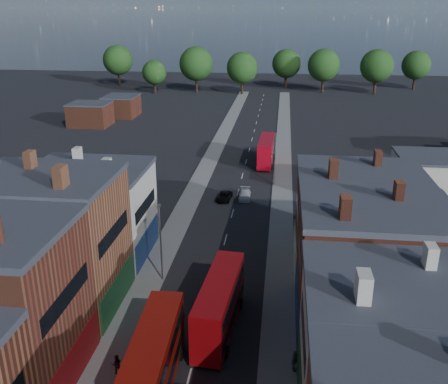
% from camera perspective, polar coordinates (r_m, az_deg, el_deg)
% --- Properties ---
extents(pavement_west, '(3.00, 200.00, 0.12)m').
position_cam_1_polar(pavement_west, '(68.89, -4.25, -1.54)').
color(pavement_west, gray).
rests_on(pavement_west, ground).
extents(pavement_east, '(3.00, 200.00, 0.12)m').
position_cam_1_polar(pavement_east, '(67.74, 6.62, -2.02)').
color(pavement_east, gray).
rests_on(pavement_east, ground).
extents(lamp_post_2, '(0.25, 0.70, 8.12)m').
position_cam_1_polar(lamp_post_2, '(48.89, -7.28, -5.21)').
color(lamp_post_2, slate).
rests_on(lamp_post_2, ground).
extents(lamp_post_3, '(0.25, 0.70, 8.12)m').
position_cam_1_polar(lamp_post_3, '(75.68, 5.84, 4.14)').
color(lamp_post_3, slate).
rests_on(lamp_post_3, ground).
extents(bus_0, '(3.13, 11.21, 4.81)m').
position_cam_1_polar(bus_0, '(36.82, -8.07, -18.64)').
color(bus_0, '#9F1209').
rests_on(bus_0, ground).
extents(bus_1, '(3.33, 10.93, 4.65)m').
position_cam_1_polar(bus_1, '(42.50, -0.52, -12.64)').
color(bus_1, '#AD090E').
rests_on(bus_1, ground).
extents(bus_2, '(2.85, 10.46, 4.49)m').
position_cam_1_polar(bus_2, '(86.96, 4.83, 4.75)').
color(bus_2, '#AD0717').
rests_on(bus_2, ground).
extents(car_2, '(2.13, 4.11, 1.11)m').
position_cam_1_polar(car_2, '(70.59, 0.04, -0.50)').
color(car_2, black).
rests_on(car_2, ground).
extents(car_3, '(1.83, 4.16, 1.19)m').
position_cam_1_polar(car_3, '(71.21, 2.40, -0.30)').
color(car_3, white).
rests_on(car_3, ground).
extents(ped_1, '(0.85, 0.62, 1.56)m').
position_cam_1_polar(ped_1, '(39.76, -12.18, -18.67)').
color(ped_1, '#411A1B').
rests_on(ped_1, pavement_west).
extents(ped_3, '(0.78, 1.11, 1.74)m').
position_cam_1_polar(ped_3, '(39.45, 8.06, -18.56)').
color(ped_3, '#5C584F').
rests_on(ped_3, pavement_east).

